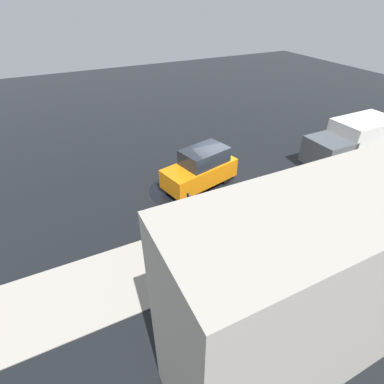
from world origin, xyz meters
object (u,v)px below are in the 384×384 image
(fire_hydrant, at_px, (187,228))
(sign_post, at_px, (190,213))
(moving_hatchback, at_px, (201,168))
(pedestrian, at_px, (164,221))
(delivery_truck, at_px, (352,142))

(fire_hydrant, distance_m, sign_post, 1.26)
(moving_hatchback, distance_m, pedestrian, 4.39)
(moving_hatchback, bearing_deg, fire_hydrant, 53.96)
(moving_hatchback, bearing_deg, delivery_truck, 169.64)
(fire_hydrant, xyz_separation_m, sign_post, (0.06, 0.45, 1.18))
(pedestrian, height_order, sign_post, sign_post)
(delivery_truck, bearing_deg, fire_hydrant, 7.92)
(moving_hatchback, relative_size, pedestrian, 2.59)
(pedestrian, bearing_deg, delivery_truck, -173.85)
(moving_hatchback, distance_m, fire_hydrant, 4.03)
(delivery_truck, bearing_deg, sign_post, 10.08)
(fire_hydrant, height_order, pedestrian, pedestrian)
(pedestrian, distance_m, sign_post, 1.26)
(pedestrian, bearing_deg, sign_post, 140.16)
(delivery_truck, distance_m, sign_post, 11.56)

